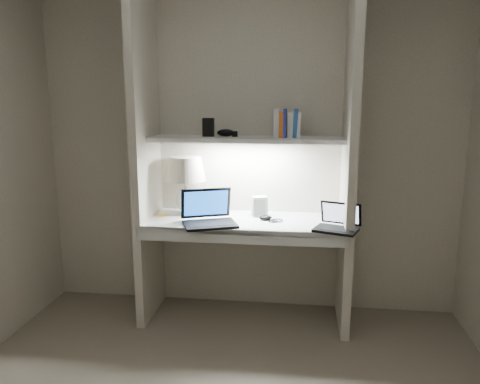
% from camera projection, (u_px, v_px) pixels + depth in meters
% --- Properties ---
extents(back_wall, '(3.20, 0.01, 2.50)m').
position_uv_depth(back_wall, '(249.00, 150.00, 3.60)').
color(back_wall, beige).
rests_on(back_wall, floor).
extents(alcove_panel_left, '(0.06, 0.55, 2.50)m').
position_uv_depth(alcove_panel_left, '(146.00, 153.00, 3.42)').
color(alcove_panel_left, beige).
rests_on(alcove_panel_left, floor).
extents(alcove_panel_right, '(0.06, 0.55, 2.50)m').
position_uv_depth(alcove_panel_right, '(349.00, 156.00, 3.24)').
color(alcove_panel_right, beige).
rests_on(alcove_panel_right, floor).
extents(desk, '(1.40, 0.55, 0.04)m').
position_uv_depth(desk, '(245.00, 222.00, 3.43)').
color(desk, white).
rests_on(desk, alcove_panel_left).
extents(desk_apron, '(1.46, 0.03, 0.10)m').
position_uv_depth(desk_apron, '(240.00, 236.00, 3.18)').
color(desk_apron, silver).
rests_on(desk_apron, desk).
extents(shelf, '(1.40, 0.36, 0.03)m').
position_uv_depth(shelf, '(246.00, 139.00, 3.40)').
color(shelf, silver).
rests_on(shelf, back_wall).
extents(strip_light, '(0.60, 0.04, 0.02)m').
position_uv_depth(strip_light, '(246.00, 142.00, 3.41)').
color(strip_light, white).
rests_on(strip_light, shelf).
extents(table_lamp, '(0.30, 0.30, 0.44)m').
position_uv_depth(table_lamp, '(186.00, 176.00, 3.52)').
color(table_lamp, white).
rests_on(table_lamp, desk).
extents(laptop_main, '(0.45, 0.42, 0.24)m').
position_uv_depth(laptop_main, '(208.00, 216.00, 3.30)').
color(laptop_main, black).
rests_on(laptop_main, desk).
extents(laptop_netbook, '(0.34, 0.32, 0.18)m').
position_uv_depth(laptop_netbook, '(338.00, 224.00, 3.16)').
color(laptop_netbook, black).
rests_on(laptop_netbook, desk).
extents(speaker, '(0.13, 0.11, 0.15)m').
position_uv_depth(speaker, '(260.00, 206.00, 3.51)').
color(speaker, silver).
rests_on(speaker, desk).
extents(mouse, '(0.11, 0.09, 0.03)m').
position_uv_depth(mouse, '(266.00, 218.00, 3.41)').
color(mouse, black).
rests_on(mouse, desk).
extents(cable_coil, '(0.11, 0.11, 0.01)m').
position_uv_depth(cable_coil, '(277.00, 220.00, 3.38)').
color(cable_coil, black).
rests_on(cable_coil, desk).
extents(sticky_note, '(0.10, 0.10, 0.00)m').
position_uv_depth(sticky_note, '(162.00, 215.00, 3.54)').
color(sticky_note, yellow).
rests_on(sticky_note, desk).
extents(book_row, '(0.19, 0.14, 0.20)m').
position_uv_depth(book_row, '(287.00, 124.00, 3.35)').
color(book_row, white).
rests_on(book_row, shelf).
extents(shelf_box, '(0.08, 0.06, 0.13)m').
position_uv_depth(shelf_box, '(208.00, 127.00, 3.43)').
color(shelf_box, black).
rests_on(shelf_box, shelf).
extents(shelf_gadget, '(0.14, 0.10, 0.05)m').
position_uv_depth(shelf_gadget, '(226.00, 133.00, 3.43)').
color(shelf_gadget, black).
rests_on(shelf_gadget, shelf).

